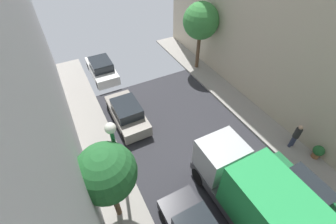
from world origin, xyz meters
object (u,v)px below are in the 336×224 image
object	(u,v)px
pedestrian	(296,136)
street_tree_2	(106,173)
parked_car_left_4	(127,113)
parked_car_right_2	(299,192)
delivery_truck	(258,202)
potted_plant_0	(318,152)
parked_car_left_5	(102,69)
street_tree_1	(201,21)
lamp_post	(116,152)

from	to	relation	value
pedestrian	street_tree_2	size ratio (longest dim) A/B	0.37
parked_car_left_4	parked_car_right_2	distance (m)	10.55
parked_car_left_4	delivery_truck	distance (m)	9.25
parked_car_left_4	parked_car_right_2	bearing A→B (deg)	-59.22
parked_car_left_4	pedestrian	bearing A→B (deg)	-40.12
potted_plant_0	delivery_truck	bearing A→B (deg)	-170.96
parked_car_left_5	street_tree_1	bearing A→B (deg)	-18.48
parked_car_right_2	street_tree_2	distance (m)	9.10
parked_car_left_4	pedestrian	xyz separation A→B (m)	(7.89, -6.65, 0.35)
potted_plant_0	street_tree_1	bearing A→B (deg)	93.93
parked_car_left_4	pedestrian	distance (m)	10.32
delivery_truck	street_tree_2	bearing A→B (deg)	149.67
potted_plant_0	parked_car_left_5	bearing A→B (deg)	121.37
street_tree_1	parked_car_left_4	bearing A→B (deg)	-155.84
parked_car_left_5	street_tree_2	bearing A→B (deg)	-102.35
street_tree_1	parked_car_left_5	bearing A→B (deg)	161.52
parked_car_left_4	street_tree_1	xyz separation A→B (m)	(7.68, 3.45, 3.44)
parked_car_left_4	street_tree_1	bearing A→B (deg)	24.16
street_tree_1	lamp_post	bearing A→B (deg)	-139.18
pedestrian	potted_plant_0	distance (m)	1.42
street_tree_1	potted_plant_0	xyz separation A→B (m)	(0.78, -11.31, -3.52)
delivery_truck	pedestrian	xyz separation A→B (m)	(5.19, 2.14, -0.71)
pedestrian	delivery_truck	bearing A→B (deg)	-157.63
lamp_post	pedestrian	bearing A→B (deg)	-10.50
potted_plant_0	lamp_post	size ratio (longest dim) A/B	0.18
street_tree_1	parked_car_right_2	bearing A→B (deg)	-100.35
parked_car_left_5	potted_plant_0	distance (m)	16.26
pedestrian	lamp_post	xyz separation A→B (m)	(-9.79, 1.81, 2.38)
parked_car_right_2	potted_plant_0	bearing A→B (deg)	21.40
street_tree_1	potted_plant_0	world-z (taller)	street_tree_1
pedestrian	street_tree_1	world-z (taller)	street_tree_1
lamp_post	parked_car_left_5	bearing A→B (deg)	80.06
delivery_truck	pedestrian	bearing A→B (deg)	22.37
parked_car_left_4	pedestrian	world-z (taller)	pedestrian
parked_car_left_4	street_tree_2	world-z (taller)	street_tree_2
potted_plant_0	lamp_post	xyz separation A→B (m)	(-10.36, 3.03, 2.81)
street_tree_1	lamp_post	size ratio (longest dim) A/B	1.10
potted_plant_0	lamp_post	bearing A→B (deg)	163.68
parked_car_right_2	lamp_post	xyz separation A→B (m)	(-7.30, 4.23, 2.73)
parked_car_left_5	parked_car_right_2	size ratio (longest dim) A/B	1.00
parked_car_right_2	potted_plant_0	size ratio (longest dim) A/B	4.84
parked_car_right_2	potted_plant_0	xyz separation A→B (m)	(3.06, 1.20, -0.08)
delivery_truck	lamp_post	xyz separation A→B (m)	(-4.60, 3.95, 1.66)
parked_car_left_4	potted_plant_0	size ratio (longest dim) A/B	4.84
parked_car_right_2	pedestrian	distance (m)	3.49
pedestrian	street_tree_1	size ratio (longest dim) A/B	0.32
delivery_truck	pedestrian	world-z (taller)	delivery_truck
parked_car_right_2	street_tree_1	world-z (taller)	street_tree_1
parked_car_right_2	street_tree_1	xyz separation A→B (m)	(2.28, 12.51, 3.44)
parked_car_left_4	parked_car_left_5	size ratio (longest dim) A/B	1.00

